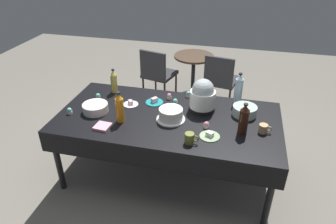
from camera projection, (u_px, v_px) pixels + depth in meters
The scene contains 25 objects.
ground at pixel (168, 173), 3.44m from camera, with size 9.00×9.00×0.00m, color slate.
potluck_table at pixel (168, 122), 3.09m from camera, with size 2.20×1.10×0.75m.
frosted_layer_cake at pixel (171, 115), 2.97m from camera, with size 0.28×0.28×0.12m.
slow_cooker at pixel (203, 96), 3.09m from camera, with size 0.27×0.27×0.34m.
glass_salad_bowl at pixel (245, 111), 3.06m from camera, with size 0.24×0.24×0.10m, color #B2C6BC.
ceramic_snack_bowl at pixel (95, 108), 3.12m from camera, with size 0.26×0.26×0.09m, color silver.
dessert_plate_white at pixel (131, 104), 3.26m from camera, with size 0.16×0.16×0.05m.
dessert_plate_sage at pixel (210, 136), 2.75m from camera, with size 0.18×0.18×0.05m.
dessert_plate_teal at pixel (154, 101), 3.30m from camera, with size 0.19×0.19×0.06m.
cupcake_lemon at pixel (206, 125), 2.86m from camera, with size 0.05×0.05×0.07m.
cupcake_mint at pixel (188, 94), 3.41m from camera, with size 0.05×0.05×0.07m.
cupcake_rose at pixel (98, 96), 3.36m from camera, with size 0.05×0.05×0.07m.
cupcake_vanilla at pixel (70, 111), 3.09m from camera, with size 0.05×0.05×0.07m.
cupcake_berry at pixel (175, 102), 3.25m from camera, with size 0.05×0.05×0.07m.
cupcake_cocoa at pixel (169, 96), 3.36m from camera, with size 0.05×0.05×0.07m.
soda_bottle_water at pixel (239, 89), 3.22m from camera, with size 0.08×0.08×0.34m.
soda_bottle_orange_juice at pixel (120, 108), 2.91m from camera, with size 0.08×0.08×0.31m.
soda_bottle_ginger_ale at pixel (114, 82), 3.46m from camera, with size 0.07×0.07×0.28m.
soda_bottle_cola at pixel (244, 119), 2.75m from camera, with size 0.09×0.09×0.30m.
coffee_mug_olive at pixel (190, 138), 2.65m from camera, with size 0.13×0.08×0.10m.
coffee_mug_tan at pixel (263, 129), 2.80m from camera, with size 0.12×0.08×0.08m.
paper_napkin_stack at pixel (103, 126), 2.88m from camera, with size 0.14×0.14×0.02m, color pink.
maroon_chair_left at pixel (157, 72), 4.68m from camera, with size 0.54×0.54×0.85m.
maroon_chair_right at pixel (220, 78), 4.48m from camera, with size 0.51×0.51×0.85m.
round_cafe_table at pixel (193, 69), 4.75m from camera, with size 0.60×0.60×0.72m.
Camera 1 is at (0.62, -2.54, 2.34)m, focal length 32.87 mm.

